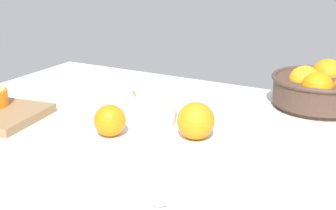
{
  "coord_description": "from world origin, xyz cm",
  "views": [
    {
      "loc": [
        49.65,
        -84.97,
        40.68
      ],
      "look_at": [
        3.56,
        -0.69,
        8.67
      ],
      "focal_mm": 51.7,
      "sensor_mm": 36.0,
      "label": 1
    }
  ],
  "objects_px": {
    "fruit_bowl": "(321,88)",
    "spoon": "(173,206)",
    "loose_orange_0": "(110,121)",
    "loose_orange_1": "(196,121)",
    "second_glass": "(158,109)"
  },
  "relations": [
    {
      "from": "loose_orange_1",
      "to": "loose_orange_0",
      "type": "bearing_deg",
      "value": -156.38
    },
    {
      "from": "loose_orange_1",
      "to": "spoon",
      "type": "height_order",
      "value": "loose_orange_1"
    },
    {
      "from": "second_glass",
      "to": "loose_orange_0",
      "type": "distance_m",
      "value": 0.12
    },
    {
      "from": "loose_orange_0",
      "to": "fruit_bowl",
      "type": "bearing_deg",
      "value": 49.37
    },
    {
      "from": "loose_orange_0",
      "to": "loose_orange_1",
      "type": "xyz_separation_m",
      "value": [
        0.17,
        0.08,
        0.01
      ]
    },
    {
      "from": "fruit_bowl",
      "to": "second_glass",
      "type": "relative_size",
      "value": 2.34
    },
    {
      "from": "second_glass",
      "to": "loose_orange_1",
      "type": "distance_m",
      "value": 0.11
    },
    {
      "from": "spoon",
      "to": "second_glass",
      "type": "bearing_deg",
      "value": 123.51
    },
    {
      "from": "second_glass",
      "to": "loose_orange_0",
      "type": "relative_size",
      "value": 1.51
    },
    {
      "from": "fruit_bowl",
      "to": "spoon",
      "type": "distance_m",
      "value": 0.65
    },
    {
      "from": "loose_orange_1",
      "to": "spoon",
      "type": "xyz_separation_m",
      "value": [
        0.1,
        -0.29,
        -0.04
      ]
    },
    {
      "from": "fruit_bowl",
      "to": "loose_orange_1",
      "type": "height_order",
      "value": "fruit_bowl"
    },
    {
      "from": "fruit_bowl",
      "to": "loose_orange_1",
      "type": "xyz_separation_m",
      "value": [
        -0.19,
        -0.35,
        -0.01
      ]
    },
    {
      "from": "second_glass",
      "to": "spoon",
      "type": "xyz_separation_m",
      "value": [
        0.2,
        -0.3,
        -0.04
      ]
    },
    {
      "from": "spoon",
      "to": "loose_orange_0",
      "type": "bearing_deg",
      "value": 142.26
    }
  ]
}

